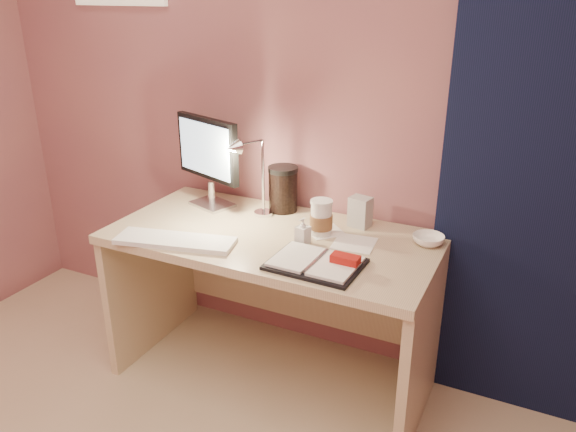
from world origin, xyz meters
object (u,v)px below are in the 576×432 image
at_px(coffee_cup, 321,219).
at_px(lotion_bottle, 303,231).
at_px(monitor, 209,154).
at_px(product_box, 360,212).
at_px(planner, 318,263).
at_px(bowl, 428,240).
at_px(desk_lamp, 262,172).
at_px(desk, 280,274).
at_px(keyboard, 175,241).
at_px(dark_jar, 283,191).

xyz_separation_m(coffee_cup, lotion_bottle, (-0.03, -0.12, -0.02)).
height_order(monitor, product_box, monitor).
distance_m(planner, bowl, 0.50).
bearing_deg(bowl, monitor, -179.46).
height_order(coffee_cup, lotion_bottle, coffee_cup).
bearing_deg(desk_lamp, bowl, 31.97).
bearing_deg(bowl, desk, -169.77).
height_order(desk, keyboard, keyboard).
height_order(planner, coffee_cup, coffee_cup).
relative_size(lotion_bottle, desk_lamp, 0.30).
height_order(lotion_bottle, product_box, product_box).
bearing_deg(monitor, lotion_bottle, -0.62).
relative_size(coffee_cup, desk_lamp, 0.41).
bearing_deg(coffee_cup, dark_jar, 145.69).
xyz_separation_m(planner, dark_jar, (-0.37, 0.46, 0.08)).
relative_size(bowl, product_box, 0.96).
relative_size(coffee_cup, dark_jar, 0.82).
relative_size(monitor, planner, 1.23).
relative_size(monitor, lotion_bottle, 3.84).
relative_size(desk, bowl, 10.82).
height_order(keyboard, desk_lamp, desk_lamp).
bearing_deg(keyboard, desk, 32.41).
bearing_deg(desk_lamp, monitor, -169.28).
relative_size(planner, desk_lamp, 0.92).
relative_size(product_box, desk_lamp, 0.35).
xyz_separation_m(keyboard, coffee_cup, (0.51, 0.34, 0.06)).
bearing_deg(monitor, dark_jar, 35.03).
bearing_deg(product_box, lotion_bottle, -107.57).
height_order(bowl, desk_lamp, desk_lamp).
xyz_separation_m(bowl, product_box, (-0.32, 0.06, 0.05)).
height_order(desk, dark_jar, dark_jar).
height_order(monitor, coffee_cup, monitor).
distance_m(coffee_cup, product_box, 0.20).
distance_m(dark_jar, product_box, 0.39).
height_order(desk, product_box, product_box).
height_order(keyboard, bowl, bowl).
distance_m(planner, lotion_bottle, 0.21).
height_order(keyboard, dark_jar, dark_jar).
xyz_separation_m(planner, coffee_cup, (-0.10, 0.27, 0.06)).
relative_size(dark_jar, product_box, 1.42).
relative_size(keyboard, planner, 1.41).
distance_m(planner, dark_jar, 0.60).
bearing_deg(dark_jar, bowl, -6.94).
bearing_deg(desk, monitor, 166.19).
xyz_separation_m(desk, coffee_cup, (0.19, 0.01, 0.30)).
height_order(coffee_cup, desk_lamp, desk_lamp).
bearing_deg(planner, bowl, 50.08).
bearing_deg(planner, monitor, 154.63).
distance_m(keyboard, desk_lamp, 0.47).
xyz_separation_m(desk, dark_jar, (-0.08, 0.20, 0.32)).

